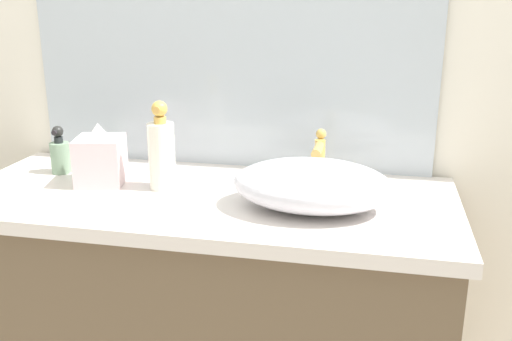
{
  "coord_description": "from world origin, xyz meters",
  "views": [
    {
      "loc": [
        0.4,
        -0.96,
        1.42
      ],
      "look_at": [
        0.11,
        0.39,
        0.99
      ],
      "focal_mm": 40.48,
      "sensor_mm": 36.0,
      "label": 1
    }
  ],
  "objects": [
    {
      "name": "sink_basin",
      "position": [
        0.25,
        0.37,
        0.97
      ],
      "size": [
        0.39,
        0.27,
        0.12
      ],
      "primitive_type": "ellipsoid",
      "color": "silver",
      "rests_on": "vanity_counter"
    },
    {
      "name": "tissue_box",
      "position": [
        -0.34,
        0.44,
        0.98
      ],
      "size": [
        0.15,
        0.15,
        0.17
      ],
      "color": "beige",
      "rests_on": "vanity_counter"
    },
    {
      "name": "faucet",
      "position": [
        0.25,
        0.52,
        1.0
      ],
      "size": [
        0.03,
        0.14,
        0.16
      ],
      "color": "gold",
      "rests_on": "vanity_counter"
    },
    {
      "name": "soap_dispenser",
      "position": [
        -0.5,
        0.5,
        0.97
      ],
      "size": [
        0.05,
        0.05,
        0.14
      ],
      "color": "gray",
      "rests_on": "vanity_counter"
    },
    {
      "name": "lotion_bottle",
      "position": [
        -0.16,
        0.43,
        1.01
      ],
      "size": [
        0.07,
        0.07,
        0.24
      ],
      "color": "white",
      "rests_on": "vanity_counter"
    },
    {
      "name": "bathroom_wall_rear",
      "position": [
        0.0,
        0.73,
        1.3
      ],
      "size": [
        6.0,
        0.06,
        2.6
      ],
      "primitive_type": "cube",
      "color": "silver",
      "rests_on": "ground"
    }
  ]
}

